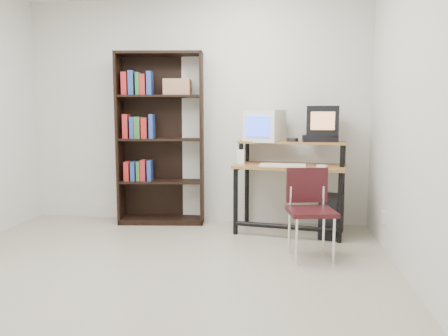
# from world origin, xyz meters

# --- Properties ---
(floor) EXTENTS (4.00, 4.00, 0.01)m
(floor) POSITION_xyz_m (0.00, 0.00, -0.01)
(floor) COLOR #B1A993
(floor) RESTS_ON ground
(back_wall) EXTENTS (4.00, 0.01, 2.60)m
(back_wall) POSITION_xyz_m (0.00, 2.00, 1.30)
(back_wall) COLOR silver
(back_wall) RESTS_ON floor
(right_wall) EXTENTS (0.01, 4.00, 2.60)m
(right_wall) POSITION_xyz_m (2.00, 0.00, 1.30)
(right_wall) COLOR silver
(right_wall) RESTS_ON floor
(computer_desk) EXTENTS (1.23, 0.75, 0.98)m
(computer_desk) POSITION_xyz_m (1.12, 1.62, 0.68)
(computer_desk) COLOR #9C6733
(computer_desk) RESTS_ON floor
(crt_monitor) EXTENTS (0.47, 0.47, 0.35)m
(crt_monitor) POSITION_xyz_m (0.83, 1.75, 1.14)
(crt_monitor) COLOR silver
(crt_monitor) RESTS_ON computer_desk
(vcr) EXTENTS (0.36, 0.26, 0.08)m
(vcr) POSITION_xyz_m (1.42, 1.68, 1.01)
(vcr) COLOR black
(vcr) RESTS_ON computer_desk
(crt_tv) EXTENTS (0.34, 0.34, 0.31)m
(crt_tv) POSITION_xyz_m (1.44, 1.70, 1.20)
(crt_tv) COLOR black
(crt_tv) RESTS_ON vcr
(cd_spindle) EXTENTS (0.15, 0.15, 0.05)m
(cd_spindle) POSITION_xyz_m (1.13, 1.65, 0.99)
(cd_spindle) COLOR #26262B
(cd_spindle) RESTS_ON computer_desk
(keyboard) EXTENTS (0.48, 0.23, 0.03)m
(keyboard) POSITION_xyz_m (1.04, 1.48, 0.74)
(keyboard) COLOR silver
(keyboard) RESTS_ON computer_desk
(mousepad) EXTENTS (0.24, 0.20, 0.01)m
(mousepad) POSITION_xyz_m (1.41, 1.43, 0.72)
(mousepad) COLOR black
(mousepad) RESTS_ON computer_desk
(mouse) EXTENTS (0.12, 0.09, 0.03)m
(mouse) POSITION_xyz_m (1.43, 1.44, 0.74)
(mouse) COLOR white
(mouse) RESTS_ON mousepad
(desk_speaker) EXTENTS (0.09, 0.08, 0.17)m
(desk_speaker) POSITION_xyz_m (0.58, 1.64, 0.80)
(desk_speaker) COLOR silver
(desk_speaker) RESTS_ON computer_desk
(pc_tower) EXTENTS (0.30, 0.49, 0.42)m
(pc_tower) POSITION_xyz_m (1.55, 1.53, 0.21)
(pc_tower) COLOR black
(pc_tower) RESTS_ON floor
(school_chair) EXTENTS (0.46, 0.46, 0.79)m
(school_chair) POSITION_xyz_m (1.28, 0.81, 0.48)
(school_chair) COLOR black
(school_chair) RESTS_ON floor
(bookshelf) EXTENTS (1.02, 0.44, 1.97)m
(bookshelf) POSITION_xyz_m (-0.38, 1.86, 1.00)
(bookshelf) COLOR black
(bookshelf) RESTS_ON floor
(wall_outlet) EXTENTS (0.02, 0.08, 0.12)m
(wall_outlet) POSITION_xyz_m (1.99, 1.15, 0.30)
(wall_outlet) COLOR beige
(wall_outlet) RESTS_ON right_wall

